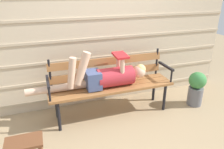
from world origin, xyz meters
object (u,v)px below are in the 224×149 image
Objects in this scene: park_bench at (111,81)px; potted_plant at (196,88)px; footstool at (25,148)px; reclining_person at (106,76)px.

park_bench is 1.42m from potted_plant.
park_bench is 4.77× the size of footstool.
potted_plant is (1.38, -0.25, -0.21)m from park_bench.
potted_plant is at bearing -7.13° from reclining_person.
park_bench is at bearing 169.70° from potted_plant.
potted_plant is at bearing -10.30° from park_bench.
footstool is 2.64m from potted_plant.
potted_plant is (1.47, -0.18, -0.33)m from reclining_person.
reclining_person reaches higher than potted_plant.
park_bench is 1.47m from footstool.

